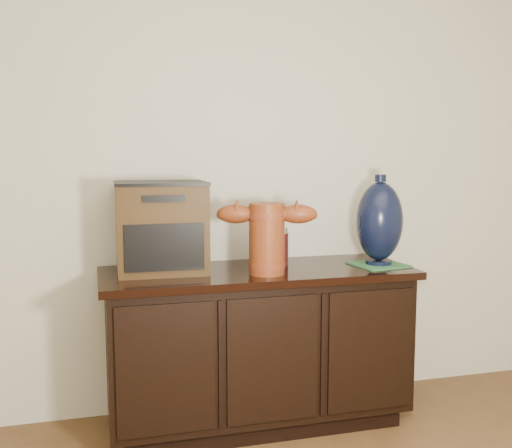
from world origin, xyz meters
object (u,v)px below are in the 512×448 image
object	(u,v)px
spray_can	(282,247)
sideboard	(258,345)
terracotta_vessel	(267,234)
tv_radio	(161,227)
lamp_base	(379,222)

from	to	relation	value
spray_can	sideboard	bearing A→B (deg)	-155.67
sideboard	spray_can	size ratio (longest dim) A/B	7.89
sideboard	terracotta_vessel	xyz separation A→B (m)	(0.01, -0.12, 0.55)
sideboard	terracotta_vessel	bearing A→B (deg)	-84.48
tv_radio	spray_can	bearing A→B (deg)	1.28
tv_radio	lamp_base	xyz separation A→B (m)	(1.04, -0.12, 0.01)
terracotta_vessel	tv_radio	distance (m)	0.49
sideboard	spray_can	xyz separation A→B (m)	(0.14, 0.06, 0.46)
terracotta_vessel	lamp_base	xyz separation A→B (m)	(0.59, 0.06, 0.03)
terracotta_vessel	spray_can	size ratio (longest dim) A/B	2.46
terracotta_vessel	lamp_base	distance (m)	0.59
lamp_base	sideboard	bearing A→B (deg)	174.59
sideboard	tv_radio	xyz separation A→B (m)	(-0.44, 0.06, 0.58)
sideboard	spray_can	distance (m)	0.48
tv_radio	spray_can	world-z (taller)	tv_radio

